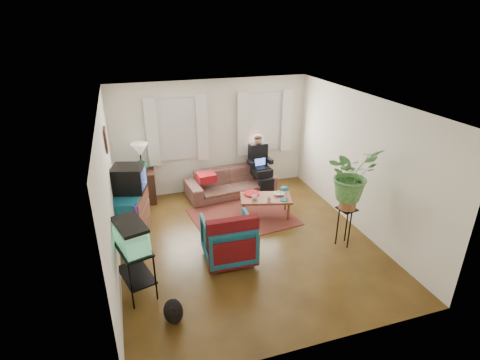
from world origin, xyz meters
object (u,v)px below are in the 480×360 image
object	(u,v)px
dresser	(131,215)
aquarium_stand	(136,270)
sofa	(231,178)
coffee_table	(265,206)
plant_stand	(345,226)
side_table	(144,187)
armchair	(228,237)

from	to	relation	value
dresser	aquarium_stand	xyz separation A→B (m)	(-0.01, -1.66, -0.05)
sofa	coffee_table	bearing A→B (deg)	-77.15
sofa	aquarium_stand	xyz separation A→B (m)	(-2.30, -2.83, -0.00)
sofa	coffee_table	world-z (taller)	sofa
sofa	plant_stand	bearing A→B (deg)	-68.16
side_table	armchair	size ratio (longest dim) A/B	0.86
aquarium_stand	plant_stand	bearing A→B (deg)	-13.03
armchair	coffee_table	size ratio (longest dim) A/B	0.81
sofa	aquarium_stand	size ratio (longest dim) A/B	2.56
sofa	aquarium_stand	world-z (taller)	sofa
sofa	armchair	world-z (taller)	armchair
sofa	dresser	distance (m)	2.56
aquarium_stand	coffee_table	bearing A→B (deg)	15.02
side_table	dresser	world-z (taller)	dresser
sofa	dresser	bearing A→B (deg)	-158.78
dresser	side_table	bearing A→B (deg)	91.81
dresser	coffee_table	world-z (taller)	dresser
side_table	dresser	bearing A→B (deg)	-103.77
sofa	side_table	bearing A→B (deg)	167.67
sofa	dresser	world-z (taller)	dresser
coffee_table	plant_stand	distance (m)	1.74
sofa	side_table	size ratio (longest dim) A/B	2.83
armchair	coffee_table	bearing A→B (deg)	-131.79
sofa	side_table	world-z (taller)	sofa
side_table	coffee_table	bearing A→B (deg)	-31.28
side_table	dresser	size ratio (longest dim) A/B	0.72
side_table	aquarium_stand	world-z (taller)	aquarium_stand
coffee_table	side_table	bearing A→B (deg)	164.23
sofa	dresser	xyz separation A→B (m)	(-2.29, -1.16, 0.05)
armchair	sofa	bearing A→B (deg)	-105.50
aquarium_stand	side_table	bearing A→B (deg)	67.45
armchair	coffee_table	xyz separation A→B (m)	(1.15, 1.21, -0.21)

